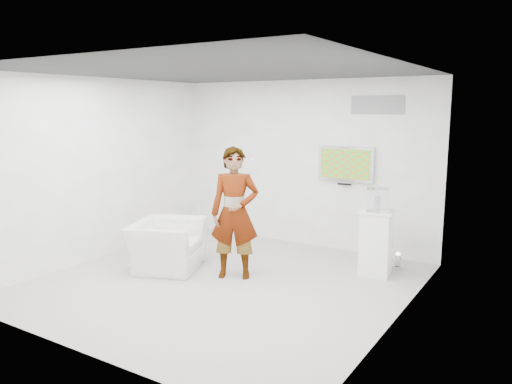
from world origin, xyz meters
TOP-DOWN VIEW (x-y plane):
  - room at (0.00, 0.00)m, footprint 5.01×5.01m
  - tv at (0.85, 2.45)m, footprint 1.00×0.08m
  - logo_decal at (1.35, 2.49)m, footprint 0.90×0.02m
  - person at (-0.01, 0.30)m, footprint 0.85×0.74m
  - armchair at (-1.15, 0.07)m, footprint 1.35×1.43m
  - pedestal at (1.74, 1.51)m, footprint 0.54×0.54m
  - floor_uplight at (1.96, 1.95)m, footprint 0.22×0.22m
  - vitrine at (1.74, 1.51)m, footprint 0.41×0.41m
  - console at (1.74, 1.51)m, footprint 0.12×0.17m
  - wii_remote at (0.15, 0.55)m, footprint 0.10×0.14m

SIDE VIEW (x-z plane):
  - floor_uplight at x=1.96m, z-range 0.00..0.26m
  - armchair at x=-1.15m, z-range 0.00..0.75m
  - pedestal at x=1.74m, z-range 0.00..0.99m
  - person at x=-0.01m, z-range 0.00..1.95m
  - console at x=1.74m, z-range 0.99..1.22m
  - vitrine at x=1.74m, z-range 0.99..1.32m
  - room at x=0.00m, z-range 0.00..3.00m
  - tv at x=0.85m, z-range 1.25..1.85m
  - wii_remote at x=0.15m, z-range 1.74..1.78m
  - logo_decal at x=1.35m, z-range 2.40..2.70m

